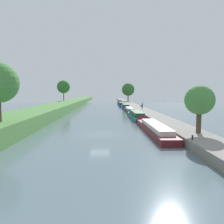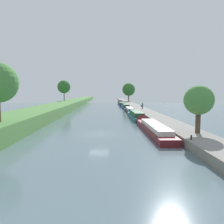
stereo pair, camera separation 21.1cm
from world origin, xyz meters
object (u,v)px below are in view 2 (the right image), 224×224
at_px(narrowboat_black, 129,110).
at_px(narrowboat_red, 120,102).
at_px(narrowboat_navy, 122,104).
at_px(park_bench, 142,105).
at_px(narrowboat_blue, 125,106).
at_px(narrowboat_teal, 135,115).
at_px(mooring_bollard_near, 191,137).
at_px(person_walking, 143,105).
at_px(mooring_bollard_far, 123,101).
at_px(narrowboat_maroon, 152,128).

distance_m(narrowboat_black, narrowboat_red, 43.14).
distance_m(narrowboat_navy, narrowboat_red, 14.06).
height_order(narrowboat_navy, narrowboat_red, narrowboat_red).
height_order(narrowboat_red, park_bench, narrowboat_red).
distance_m(narrowboat_blue, narrowboat_red, 29.38).
bearing_deg(narrowboat_teal, narrowboat_navy, 89.92).
distance_m(narrowboat_black, mooring_bollard_near, 39.50).
bearing_deg(person_walking, park_bench, 82.21).
relative_size(mooring_bollard_near, mooring_bollard_far, 1.00).
height_order(narrowboat_maroon, narrowboat_blue, narrowboat_blue).
bearing_deg(narrowboat_teal, park_bench, 77.64).
height_order(narrowboat_maroon, mooring_bollard_far, narrowboat_maroon).
xyz_separation_m(narrowboat_red, person_walking, (3.56, -43.11, 1.13)).
xyz_separation_m(narrowboat_red, park_bench, (4.77, -34.26, 0.61)).
relative_size(person_walking, park_bench, 1.11).
bearing_deg(narrowboat_blue, person_walking, -75.23).
bearing_deg(narrowboat_black, narrowboat_red, 89.77).
bearing_deg(narrowboat_navy, mooring_bollard_far, 83.91).
height_order(narrowboat_teal, person_walking, person_walking).
bearing_deg(park_bench, narrowboat_teal, -102.36).
bearing_deg(park_bench, narrowboat_black, -119.09).
height_order(narrowboat_maroon, narrowboat_black, narrowboat_maroon).
relative_size(narrowboat_navy, mooring_bollard_near, 35.91).
bearing_deg(mooring_bollard_near, narrowboat_navy, 91.67).
bearing_deg(narrowboat_maroon, person_walking, 83.08).
xyz_separation_m(narrowboat_black, mooring_bollard_far, (1.90, 47.83, 0.56)).
height_order(narrowboat_navy, mooring_bollard_far, narrowboat_navy).
height_order(narrowboat_maroon, narrowboat_teal, narrowboat_teal).
xyz_separation_m(narrowboat_navy, person_walking, (3.83, -29.06, 1.19)).
relative_size(narrowboat_navy, person_walking, 9.73).
relative_size(narrowboat_black, park_bench, 8.68).
bearing_deg(narrowboat_black, mooring_bollard_far, 87.73).
distance_m(narrowboat_teal, narrowboat_navy, 43.51).
relative_size(narrowboat_navy, mooring_bollard_far, 35.91).
xyz_separation_m(narrowboat_maroon, narrowboat_navy, (-0.13, 59.56, -0.02)).
bearing_deg(narrowboat_teal, narrowboat_blue, 89.44).
relative_size(narrowboat_blue, narrowboat_navy, 0.87).
height_order(narrowboat_black, narrowboat_red, narrowboat_red).
relative_size(narrowboat_maroon, narrowboat_red, 1.57).
bearing_deg(mooring_bollard_near, person_walking, 87.35).
bearing_deg(narrowboat_black, narrowboat_maroon, -89.95).
bearing_deg(narrowboat_maroon, mooring_bollard_near, -78.24).
distance_m(narrowboat_black, park_bench, 10.18).
height_order(person_walking, park_bench, person_walking).
bearing_deg(mooring_bollard_far, narrowboat_navy, -96.09).
xyz_separation_m(narrowboat_teal, narrowboat_blue, (0.27, 28.18, -0.06)).
height_order(narrowboat_black, narrowboat_blue, narrowboat_blue).
bearing_deg(narrowboat_navy, narrowboat_maroon, -89.87).
distance_m(narrowboat_navy, park_bench, 20.84).
xyz_separation_m(person_walking, park_bench, (1.21, 8.85, -0.53)).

